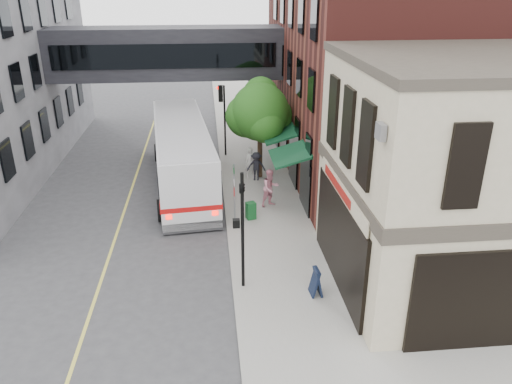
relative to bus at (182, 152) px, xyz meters
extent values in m
plane|color=#38383A|center=(2.16, -12.73, -1.89)|extent=(120.00, 120.00, 0.00)
cube|color=gray|center=(4.16, 1.27, -1.81)|extent=(4.00, 60.00, 0.15)
cube|color=tan|center=(11.16, -10.73, 2.19)|extent=(10.00, 8.00, 8.15)
cube|color=#38332B|center=(11.16, -10.73, 2.26)|extent=(10.12, 8.12, 0.50)
cube|color=#38332B|center=(11.16, -10.73, 6.41)|extent=(10.12, 8.12, 0.30)
cube|color=black|center=(6.10, -10.73, -0.04)|extent=(0.14, 6.40, 3.40)
cube|color=black|center=(6.06, -10.73, -0.04)|extent=(0.04, 5.90, 3.00)
cube|color=maroon|center=(6.04, -10.13, 1.91)|extent=(0.03, 3.60, 0.32)
cube|color=#4F1D18|center=(12.16, 2.27, 5.11)|extent=(12.00, 18.00, 14.00)
cube|color=#0B311C|center=(5.30, 1.02, 1.11)|extent=(1.80, 13.00, 0.40)
cube|color=black|center=(-0.84, 5.27, 4.61)|extent=(14.00, 3.00, 3.00)
cube|color=black|center=(-0.84, 3.72, 4.61)|extent=(13.00, 0.08, 1.40)
cube|color=black|center=(-0.84, 6.82, 4.61)|extent=(13.00, 0.08, 1.40)
cylinder|color=black|center=(2.56, -10.73, 0.51)|extent=(0.12, 0.12, 4.50)
cube|color=black|center=(2.34, -10.73, 0.86)|extent=(0.25, 0.22, 0.30)
imported|color=black|center=(2.56, -10.73, 2.36)|extent=(0.20, 0.16, 1.00)
cylinder|color=black|center=(2.56, 4.27, 0.51)|extent=(0.12, 0.12, 4.50)
cube|color=black|center=(2.34, 4.27, 0.86)|extent=(0.25, 0.22, 0.30)
cube|color=black|center=(2.34, 4.27, 2.26)|extent=(0.28, 0.28, 1.00)
sphere|color=#FF0C05|center=(2.18, 4.27, 2.61)|extent=(0.18, 0.18, 0.18)
cylinder|color=gray|center=(2.56, -5.73, -0.24)|extent=(0.08, 0.08, 3.00)
cube|color=white|center=(2.54, -5.73, 0.46)|extent=(0.03, 0.75, 0.22)
cube|color=#0C591E|center=(2.54, -5.73, 1.01)|extent=(0.03, 0.70, 0.18)
cube|color=#B20C0C|center=(2.54, -5.73, -0.04)|extent=(0.03, 0.30, 0.40)
cylinder|color=#382619|center=(4.36, 0.27, -0.34)|extent=(0.28, 0.28, 2.80)
sphere|color=#1D4F15|center=(4.36, 0.27, 2.06)|extent=(3.20, 3.20, 3.20)
sphere|color=#1D4F15|center=(5.16, 0.77, 1.66)|extent=(2.20, 2.20, 2.20)
sphere|color=#1D4F15|center=(3.66, 0.57, 1.76)|extent=(2.40, 2.40, 2.40)
sphere|color=#1D4F15|center=(4.46, 0.87, 2.86)|extent=(2.00, 2.00, 2.00)
cube|color=#D8CC4C|center=(-2.84, -2.73, -1.88)|extent=(0.12, 40.00, 0.01)
cube|color=silver|center=(0.00, 0.00, -0.09)|extent=(3.95, 12.70, 3.15)
cube|color=black|center=(0.00, 0.00, 0.45)|extent=(4.00, 12.49, 1.14)
cube|color=#B20C0C|center=(0.00, 0.00, -0.64)|extent=(4.02, 12.73, 0.24)
cylinder|color=black|center=(-0.89, -4.67, -1.34)|extent=(0.43, 1.11, 1.09)
cylinder|color=black|center=(1.81, -4.40, -1.34)|extent=(0.43, 1.11, 1.09)
cylinder|color=black|center=(-1.77, 3.97, -1.34)|extent=(0.43, 1.11, 1.09)
cylinder|color=black|center=(0.94, 4.25, -1.34)|extent=(0.43, 1.11, 1.09)
imported|color=silver|center=(3.81, 0.08, -0.84)|extent=(0.67, 0.45, 1.80)
imported|color=pink|center=(4.46, -3.79, -0.77)|extent=(1.16, 1.07, 1.93)
imported|color=#212129|center=(4.10, -0.26, -0.91)|extent=(1.15, 0.78, 1.65)
cube|color=#124F21|center=(3.35, -5.16, -1.32)|extent=(0.52, 0.49, 0.84)
cube|color=black|center=(5.13, -11.55, -1.22)|extent=(0.41, 0.61, 1.04)
camera|label=1|loc=(1.47, -26.41, 8.80)|focal=35.00mm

